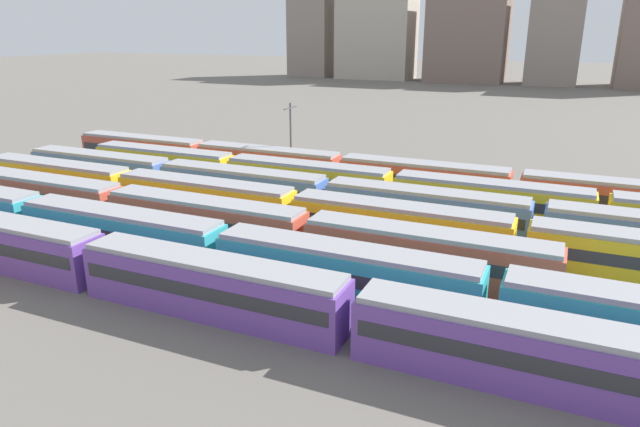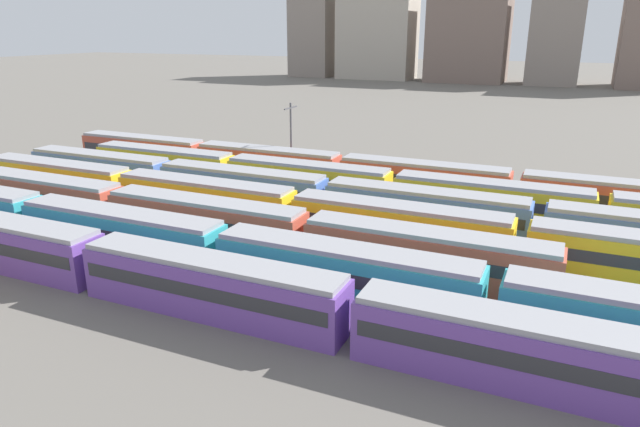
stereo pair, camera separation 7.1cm
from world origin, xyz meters
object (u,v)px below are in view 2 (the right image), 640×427
object	(u,v)px
train_track_6	(423,179)
catenary_pole_1	(291,135)
train_track_4	(327,197)
train_track_5	(602,213)
train_track_3	(520,243)
train_track_1	(223,251)
train_track_2	(205,220)

from	to	relation	value
train_track_6	catenary_pole_1	distance (m)	17.58
train_track_4	train_track_5	distance (m)	24.40
train_track_6	train_track_5	bearing A→B (deg)	-16.86
train_track_3	train_track_5	bearing A→B (deg)	60.88
train_track_1	train_track_6	xyz separation A→B (m)	(8.16, 26.00, 0.00)
train_track_1	train_track_2	distance (m)	7.35
train_track_5	train_track_6	xyz separation A→B (m)	(-17.16, 5.20, 0.00)
train_track_6	train_track_2	bearing A→B (deg)	-122.70
train_track_3	train_track_6	size ratio (longest dim) A/B	1.20
train_track_2	train_track_5	world-z (taller)	same
train_track_1	catenary_pole_1	xyz separation A→B (m)	(-8.93, 28.76, 3.03)
train_track_4	train_track_3	bearing A→B (deg)	-16.07
train_track_1	train_track_3	size ratio (longest dim) A/B	0.66
train_track_2	train_track_5	xyz separation A→B (m)	(30.51, 15.60, 0.00)
train_track_3	train_track_6	bearing A→B (deg)	126.07
train_track_1	train_track_6	distance (m)	27.25
train_track_2	train_track_4	world-z (taller)	same
train_track_1	train_track_6	bearing A→B (deg)	72.57
train_track_3	train_track_5	distance (m)	11.91
train_track_2	catenary_pole_1	size ratio (longest dim) A/B	6.34
train_track_2	train_track_3	xyz separation A→B (m)	(24.72, 5.20, 0.00)
train_track_5	catenary_pole_1	distance (m)	35.30
train_track_4	train_track_1	bearing A→B (deg)	-95.42
train_track_6	catenary_pole_1	size ratio (longest dim) A/B	10.63
train_track_2	catenary_pole_1	xyz separation A→B (m)	(-3.74, 23.56, 3.03)
train_track_4	train_track_6	distance (m)	12.36
train_track_4	catenary_pole_1	size ratio (longest dim) A/B	8.48
train_track_3	catenary_pole_1	size ratio (longest dim) A/B	12.78
train_track_3	catenary_pole_1	bearing A→B (deg)	147.18
train_track_3	train_track_4	xyz separation A→B (m)	(-18.05, 5.20, 0.00)
train_track_2	train_track_6	bearing A→B (deg)	57.30
train_track_5	train_track_6	world-z (taller)	same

